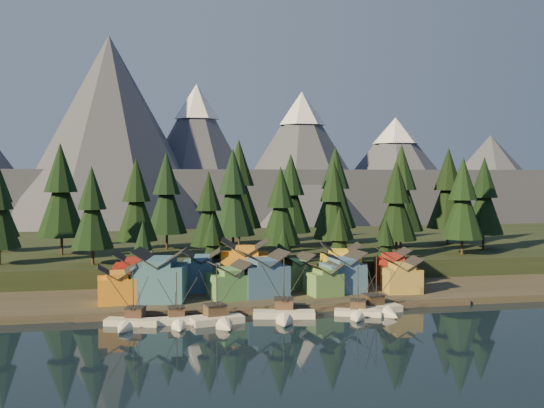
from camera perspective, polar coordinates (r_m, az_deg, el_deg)
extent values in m
plane|color=black|center=(108.30, 2.90, -11.94)|extent=(500.00, 500.00, 0.00)
cube|color=#312E24|center=(146.39, -0.87, -7.77)|extent=(400.00, 50.00, 1.50)
cube|color=black|center=(194.91, -3.43, -4.47)|extent=(420.00, 100.00, 6.00)
cube|color=#4C4036|center=(123.82, 1.05, -9.83)|extent=(80.00, 4.00, 1.00)
cube|color=#4E5265|center=(342.89, -6.69, 0.63)|extent=(560.00, 160.00, 30.00)
cone|color=#4E5265|center=(283.01, -15.00, 6.19)|extent=(100.00, 100.00, 90.00)
cone|color=#4E5265|center=(300.54, -7.08, 4.34)|extent=(80.00, 80.00, 72.00)
cone|color=white|center=(302.57, -7.11, 9.53)|extent=(22.40, 22.40, 17.28)
cone|color=#4E5265|center=(296.22, 2.80, 3.99)|extent=(84.00, 84.00, 68.00)
cone|color=white|center=(297.92, 2.82, 8.97)|extent=(23.52, 23.52, 16.32)
cone|color=#4E5265|center=(328.47, 11.51, 2.95)|extent=(92.00, 92.00, 58.00)
cone|color=white|center=(329.32, 11.54, 6.78)|extent=(25.76, 25.76, 13.92)
cone|color=#4E5265|center=(362.52, 19.83, 2.18)|extent=(88.00, 88.00, 50.00)
cube|color=beige|center=(115.68, -13.01, -10.87)|extent=(10.36, 5.72, 1.59)
cone|color=beige|center=(110.69, -13.94, -11.50)|extent=(3.83, 4.11, 2.98)
cube|color=black|center=(115.82, -13.01, -11.16)|extent=(10.61, 5.83, 0.35)
cube|color=#432C23|center=(117.01, -12.73, -9.94)|extent=(3.90, 3.77, 1.79)
cube|color=black|center=(116.79, -12.73, -9.47)|extent=(4.15, 4.01, 0.20)
cylinder|color=black|center=(115.14, -12.94, -8.28)|extent=(0.18, 0.18, 8.93)
cylinder|color=black|center=(118.62, -12.41, -9.08)|extent=(0.14, 0.14, 4.37)
cube|color=white|center=(115.31, -8.92, -10.89)|extent=(9.98, 3.27, 1.50)
cone|color=white|center=(110.08, -8.69, -11.55)|extent=(2.96, 3.50, 2.80)
cube|color=black|center=(115.45, -8.92, -11.16)|extent=(10.23, 3.33, 0.33)
cube|color=#4C3628|center=(116.74, -9.00, -9.99)|extent=(3.12, 2.94, 1.68)
cube|color=black|center=(116.54, -9.01, -9.54)|extent=(3.32, 3.14, 0.19)
cylinder|color=black|center=(114.85, -8.97, -8.44)|extent=(0.17, 0.17, 8.41)
cylinder|color=black|center=(118.45, -9.09, -9.16)|extent=(0.13, 0.13, 4.11)
cube|color=beige|center=(114.25, -5.12, -10.96)|extent=(10.04, 5.38, 1.78)
cone|color=beige|center=(109.44, -4.23, -11.57)|extent=(3.98, 3.92, 3.34)
cube|color=black|center=(114.40, -5.12, -11.29)|extent=(10.28, 5.49, 0.39)
cube|color=#4B3A28|center=(115.46, -5.41, -9.94)|extent=(4.22, 4.05, 2.00)
cube|color=black|center=(115.23, -5.41, -9.40)|extent=(4.48, 4.32, 0.22)
cylinder|color=black|center=(113.55, -5.23, -8.03)|extent=(0.20, 0.20, 10.02)
cylinder|color=black|center=(116.97, -5.72, -8.99)|extent=(0.16, 0.16, 4.90)
cube|color=silver|center=(118.60, 1.14, -10.44)|extent=(12.26, 5.58, 1.79)
cone|color=silver|center=(112.28, 1.18, -11.20)|extent=(4.07, 4.62, 3.35)
cube|color=black|center=(118.75, 1.14, -10.76)|extent=(12.56, 5.69, 0.39)
cube|color=brown|center=(120.33, 1.12, -9.41)|extent=(4.15, 3.98, 2.01)
cube|color=black|center=(120.10, 1.12, -8.88)|extent=(4.41, 4.24, 0.22)
cylinder|color=black|center=(118.11, 1.13, -7.59)|extent=(0.20, 0.20, 10.04)
cylinder|color=black|center=(122.42, 1.11, -8.45)|extent=(0.16, 0.16, 4.91)
cube|color=silver|center=(121.37, 8.07, -10.19)|extent=(9.44, 5.72, 1.50)
cone|color=silver|center=(116.55, 8.03, -10.74)|extent=(3.70, 3.86, 2.82)
cube|color=black|center=(121.49, 8.07, -10.45)|extent=(9.67, 5.84, 0.33)
cube|color=#493627|center=(122.66, 8.09, -9.36)|extent=(3.79, 3.68, 1.69)
cube|color=black|center=(122.47, 8.09, -8.93)|extent=(4.03, 3.92, 0.19)
cylinder|color=black|center=(120.90, 8.09, -7.85)|extent=(0.17, 0.17, 8.46)
cylinder|color=black|center=(124.23, 8.11, -8.58)|extent=(0.13, 0.13, 4.14)
cube|color=beige|center=(124.89, 9.93, -9.81)|extent=(10.25, 5.11, 1.76)
cone|color=beige|center=(120.46, 11.29, -10.29)|extent=(3.88, 3.92, 3.30)
cube|color=black|center=(125.03, 9.92, -10.11)|extent=(10.50, 5.21, 0.39)
cube|color=#413223|center=(126.03, 9.50, -8.90)|extent=(4.09, 3.91, 1.98)
cube|color=black|center=(125.81, 9.50, -8.41)|extent=(4.34, 4.17, 0.22)
cylinder|color=black|center=(124.27, 9.80, -7.16)|extent=(0.20, 0.20, 9.90)
cylinder|color=black|center=(127.43, 9.02, -8.06)|extent=(0.15, 0.15, 4.84)
cube|color=orange|center=(127.88, -14.37, -7.86)|extent=(8.13, 7.27, 5.21)
cube|color=orange|center=(127.35, -14.38, -6.47)|extent=(4.72, 6.84, 1.07)
cube|color=#325E76|center=(128.21, -10.46, -7.29)|extent=(11.74, 10.83, 7.40)
cube|color=#325E76|center=(127.52, -10.48, -5.34)|extent=(7.18, 9.81, 1.44)
cube|color=#48854B|center=(128.79, -4.10, -7.70)|extent=(9.31, 8.92, 5.22)
cube|color=#48854B|center=(128.26, -4.11, -6.32)|extent=(5.84, 7.96, 1.10)
cube|color=#365780|center=(131.46, -0.82, -7.16)|extent=(10.61, 9.68, 6.66)
cube|color=#365780|center=(130.84, -0.82, -5.45)|extent=(6.38, 8.86, 1.33)
cube|color=#538146|center=(132.92, 4.86, -7.47)|extent=(7.87, 7.87, 4.80)
cube|color=#538146|center=(132.44, 4.86, -6.25)|extent=(4.87, 7.16, 0.94)
cube|color=#3D6492|center=(136.24, 6.69, -6.90)|extent=(9.36, 8.18, 6.32)
cube|color=#3D6492|center=(135.67, 6.70, -5.34)|extent=(5.51, 7.58, 1.21)
cube|color=#A8893B|center=(138.13, 12.11, -7.04)|extent=(8.10, 7.21, 5.26)
cube|color=#A8893B|center=(137.63, 12.12, -5.74)|extent=(4.65, 6.84, 1.08)
cube|color=maroon|center=(137.69, -12.91, -6.84)|extent=(8.43, 7.55, 6.39)
cube|color=maroon|center=(137.12, -12.93, -5.29)|extent=(4.73, 7.29, 1.16)
cube|color=#3A6089|center=(137.66, -6.60, -6.73)|extent=(9.03, 8.57, 6.68)
cube|color=#3A6089|center=(137.08, -6.61, -5.12)|extent=(5.33, 8.01, 1.16)
cube|color=orange|center=(138.95, -2.53, -6.34)|extent=(12.00, 10.67, 8.03)
cube|color=orange|center=(138.28, -2.53, -4.40)|extent=(7.22, 9.73, 1.51)
cube|color=#4E7D43|center=(140.26, 2.13, -6.79)|extent=(9.04, 8.07, 5.43)
cube|color=#4E7D43|center=(139.76, 2.13, -5.48)|extent=(5.66, 7.08, 1.08)
cube|color=yellow|center=(144.31, 6.46, -6.22)|extent=(10.39, 9.61, 7.00)
cube|color=yellow|center=(143.73, 6.46, -4.60)|extent=(6.39, 8.66, 1.27)
cube|color=#A22219|center=(148.67, 11.28, -6.19)|extent=(8.35, 7.95, 6.03)
cube|color=#A22219|center=(148.17, 11.30, -4.84)|extent=(5.02, 7.34, 1.04)
cylinder|color=#332319|center=(172.61, -19.18, -3.67)|extent=(0.70, 0.70, 5.29)
cone|color=black|center=(171.74, -19.24, 0.14)|extent=(12.94, 12.94, 18.23)
cone|color=black|center=(171.60, -19.28, 3.28)|extent=(8.82, 8.82, 13.23)
cylinder|color=#332319|center=(151.74, -16.51, -4.71)|extent=(0.70, 0.70, 4.16)
cone|color=black|center=(150.86, -16.56, -1.31)|extent=(10.16, 10.16, 14.31)
cone|color=black|center=(150.53, -16.60, 1.49)|extent=(6.93, 6.93, 10.39)
cylinder|color=#332319|center=(162.96, -12.59, -4.08)|extent=(0.70, 0.70, 4.56)
cone|color=black|center=(162.09, -12.63, -0.61)|extent=(11.15, 11.15, 15.72)
cone|color=black|center=(161.83, -12.66, 2.26)|extent=(7.61, 7.61, 11.41)
cylinder|color=#332319|center=(177.79, -9.86, -3.42)|extent=(0.70, 0.70, 4.98)
cone|color=black|center=(176.97, -9.89, 0.05)|extent=(12.18, 12.18, 17.16)
cone|color=black|center=(176.78, -9.92, 2.92)|extent=(8.30, 8.30, 12.46)
cylinder|color=#332319|center=(153.54, -5.95, -4.56)|extent=(0.70, 0.70, 3.94)
cone|color=black|center=(152.70, -5.97, -1.38)|extent=(9.64, 9.64, 13.58)
cone|color=black|center=(152.36, -5.98, 1.25)|extent=(6.57, 6.57, 9.86)
cylinder|color=#332319|center=(169.13, -3.68, -3.69)|extent=(0.70, 0.70, 5.07)
cone|color=black|center=(168.26, -3.69, 0.03)|extent=(12.39, 12.39, 17.46)
cone|color=black|center=(168.07, -3.70, 3.10)|extent=(8.45, 8.45, 12.68)
cylinder|color=#332319|center=(154.14, 0.82, -4.48)|extent=(0.70, 0.70, 4.16)
cone|color=black|center=(153.27, 0.82, -1.13)|extent=(10.18, 10.18, 14.34)
cone|color=black|center=(152.96, 0.82, 1.64)|extent=(6.94, 6.94, 10.41)
cylinder|color=#332319|center=(179.08, 1.77, -3.36)|extent=(0.70, 0.70, 4.88)
cone|color=black|center=(178.27, 1.77, 0.03)|extent=(11.93, 11.93, 16.82)
cone|color=black|center=(178.08, 1.78, 2.82)|extent=(8.14, 8.14, 12.21)
cylinder|color=#332319|center=(164.76, 5.79, -3.97)|extent=(0.70, 0.70, 4.50)
cone|color=black|center=(163.92, 5.81, -0.58)|extent=(11.00, 11.00, 15.51)
cone|color=black|center=(163.65, 5.82, 2.22)|extent=(7.50, 7.50, 11.25)
cylinder|color=#332319|center=(190.81, 5.94, -2.92)|extent=(0.70, 0.70, 5.38)
cone|color=black|center=(190.02, 5.96, 0.58)|extent=(13.16, 13.16, 18.54)
cone|color=black|center=(189.91, 5.97, 3.47)|extent=(8.97, 8.97, 13.46)
cylinder|color=#332319|center=(165.43, 11.62, -4.00)|extent=(0.70, 0.70, 4.39)
cone|color=black|center=(164.60, 11.65, -0.71)|extent=(10.73, 10.73, 15.12)
cone|color=black|center=(164.32, 11.68, 2.01)|extent=(7.32, 7.32, 10.97)
cylinder|color=#332319|center=(183.12, 12.02, -3.21)|extent=(0.70, 0.70, 5.36)
cone|color=black|center=(182.30, 12.06, 0.43)|extent=(13.10, 13.10, 18.46)
cone|color=black|center=(182.18, 12.09, 3.42)|extent=(8.93, 8.93, 13.40)
cylinder|color=#332319|center=(171.32, 17.46, -3.80)|extent=(0.70, 0.70, 4.63)
cone|color=black|center=(170.50, 17.51, -0.45)|extent=(11.32, 11.32, 15.95)
cone|color=black|center=(170.26, 17.55, 2.32)|extent=(7.72, 7.72, 11.57)
cylinder|color=#332319|center=(196.12, 16.19, -2.88)|extent=(0.70, 0.70, 5.27)
cone|color=black|center=(195.36, 16.24, 0.45)|extent=(12.87, 12.87, 18.14)
cone|color=black|center=(195.23, 16.27, 3.20)|extent=(8.78, 8.78, 13.16)
cylinder|color=#332319|center=(186.37, -3.12, -3.00)|extent=(0.70, 0.70, 5.69)
cone|color=black|center=(185.55, -3.13, 0.80)|extent=(13.91, 13.91, 19.60)
cone|color=black|center=(185.49, -3.13, 3.92)|extent=(9.49, 9.49, 14.23)
cylinder|color=#332319|center=(185.82, -24.24, -3.46)|extent=(0.70, 0.70, 4.33)
cylinder|color=#332319|center=(185.83, 19.26, -3.32)|extent=(0.70, 0.70, 4.69)
cone|color=black|center=(185.07, 19.31, -0.19)|extent=(11.46, 11.46, 16.15)
cone|color=black|center=(184.85, 19.35, 2.40)|extent=(7.82, 7.82, 11.72)
cylinder|color=#332319|center=(143.89, -12.00, -7.16)|extent=(0.70, 0.70, 2.70)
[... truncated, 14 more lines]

